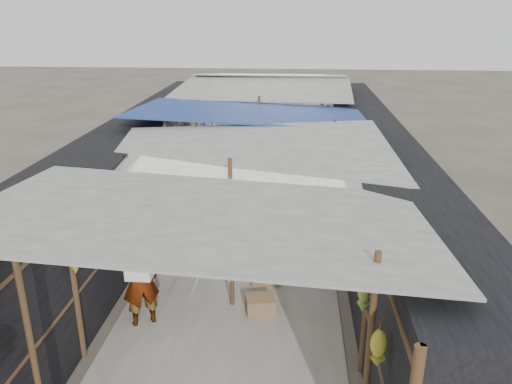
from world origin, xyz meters
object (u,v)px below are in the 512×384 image
(vendor_elderly, at_px, (140,280))
(shopper_blue, at_px, (215,183))
(vendor_seated, at_px, (293,176))
(black_basin, at_px, (303,169))
(crate_near, at_px, (261,305))

(vendor_elderly, relative_size, shopper_blue, 0.88)
(vendor_seated, bearing_deg, shopper_blue, -56.19)
(black_basin, bearing_deg, vendor_seated, -98.24)
(black_basin, bearing_deg, crate_near, -95.55)
(shopper_blue, relative_size, vendor_seated, 1.76)
(vendor_elderly, distance_m, vendor_seated, 6.66)
(black_basin, distance_m, vendor_seated, 2.17)
(vendor_elderly, height_order, shopper_blue, shopper_blue)
(vendor_elderly, bearing_deg, black_basin, -136.89)
(vendor_elderly, distance_m, shopper_blue, 4.36)
(vendor_seated, bearing_deg, crate_near, -17.26)
(crate_near, xyz_separation_m, vendor_elderly, (-1.85, -0.47, 0.65))
(black_basin, relative_size, vendor_seated, 0.53)
(shopper_blue, distance_m, vendor_seated, 2.66)
(crate_near, height_order, black_basin, crate_near)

